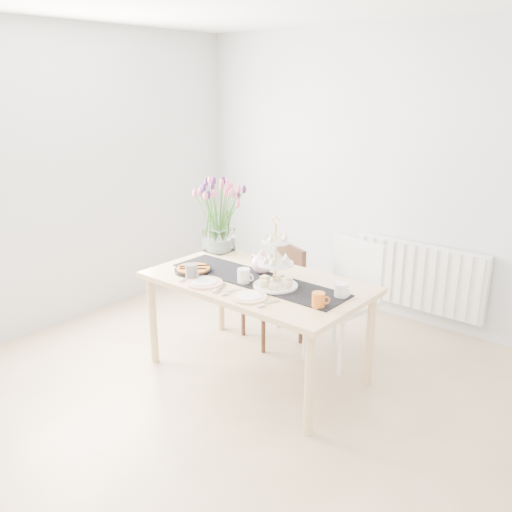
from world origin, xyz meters
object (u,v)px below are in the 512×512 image
Objects in this scene: cream_jug at (341,290)px; tart_tin at (193,270)px; teapot at (262,263)px; plate_right at (249,297)px; mug_white at (244,276)px; chair_white at (347,291)px; radiator at (419,276)px; chair_brown at (280,286)px; tulip_vase at (218,205)px; cake_stand at (275,270)px; mug_grey at (192,271)px; plate_left at (204,283)px; mug_orange at (318,300)px; dining_table at (257,290)px.

cream_jug is 0.35× the size of tart_tin.
plate_right is (0.23, -0.42, -0.08)m from teapot.
chair_white is at bearing 53.15° from mug_white.
plate_right is at bearing -100.68° from radiator.
teapot is 2.46× the size of mug_white.
tulip_vase is at bearing -128.53° from chair_brown.
chair_white is at bearing 76.53° from cake_stand.
tulip_vase is 0.76m from mug_grey.
mug_white is at bearing -108.04° from radiator.
plate_right is at bearing 0.00° from plate_left.
chair_brown is 2.92× the size of tart_tin.
tart_tin is at bearing 152.99° from plate_left.
mug_grey is (0.09, -0.11, 0.04)m from tart_tin.
mug_white reaches higher than mug_grey.
radiator is 1.86m from mug_white.
plate_right is (0.41, -0.88, 0.29)m from chair_brown.
mug_grey is 0.39m from mug_white.
plate_left is 0.41m from plate_right.
mug_orange is at bearing -18.23° from chair_brown.
mug_orange is 0.41× the size of plate_right.
dining_table is 0.49m from mug_grey.
mug_white reaches higher than tart_tin.
dining_table is at bearing -108.41° from radiator.
chair_white is 0.74m from teapot.
chair_brown reaches higher than plate_left.
plate_left is at bearing -128.73° from dining_table.
radiator is at bearing 75.09° from chair_brown.
mug_grey is at bearing -48.33° from tart_tin.
dining_table is at bearing 51.27° from plate_left.
radiator is 1.27× the size of chair_white.
mug_grey is at bearing -77.50° from chair_brown.
tulip_vase is 0.66m from tart_tin.
chair_white is 1.23m from mug_grey.
mug_white is at bearing -108.86° from chair_white.
tart_tin is at bearing -127.45° from chair_white.
chair_brown is at bearing -126.94° from radiator.
plate_left is (0.15, -0.02, -0.05)m from mug_grey.
plate_left is (-0.85, -0.16, -0.04)m from mug_orange.
cake_stand is (0.20, -0.04, 0.21)m from dining_table.
radiator is 1.72m from dining_table.
cream_jug is 1.15m from tart_tin.
mug_orange is (0.25, -0.80, 0.25)m from chair_white.
chair_brown is at bearing 166.32° from cream_jug.
tart_tin is 1.15× the size of plate_right.
plate_right is (0.20, -0.18, -0.05)m from mug_white.
chair_white is 1.15m from plate_left.
mug_grey is (0.31, -0.61, -0.34)m from tulip_vase.
mug_grey is (-0.58, -0.24, -0.08)m from cake_stand.
cream_jug is at bearing 41.02° from plate_right.
chair_white is 9.49× the size of mug_orange.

